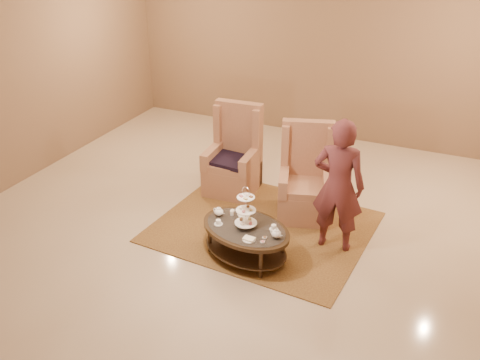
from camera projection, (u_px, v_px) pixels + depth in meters
The scene contains 9 objects.
ground at pixel (244, 236), 7.34m from camera, with size 8.00×8.00×0.00m, color beige.
ceiling at pixel (244, 236), 7.34m from camera, with size 8.00×8.00×0.02m, color silver.
wall_back at pixel (332, 46), 9.78m from camera, with size 8.00×0.04×3.50m, color #88674A.
wall_left at pixel (0, 77), 8.00m from camera, with size 0.04×8.00×3.50m, color #88674A.
rug at pixel (263, 227), 7.53m from camera, with size 3.01×2.57×0.02m.
tea_table at pixel (246, 232), 6.73m from camera, with size 1.41×1.15×1.02m.
armchair_left at pixel (234, 162), 8.35m from camera, with size 0.79×0.82×1.38m.
armchair_right at pixel (305, 185), 7.69m from camera, with size 0.93×0.95×1.37m.
person at pixel (338, 186), 6.71m from camera, with size 0.68×0.47×1.80m.
Camera 1 is at (2.50, -5.65, 4.04)m, focal length 40.00 mm.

